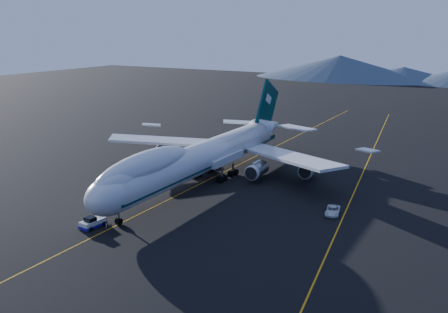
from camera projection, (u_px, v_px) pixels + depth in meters
The scene contains 6 objects.
ground at pixel (202, 183), 106.58m from camera, with size 500.00×500.00×0.00m, color black.
taxiway_line_main at pixel (202, 183), 106.58m from camera, with size 0.25×220.00×0.01m, color #CB8A0B.
taxiway_line_side at pixel (354, 192), 100.65m from camera, with size 0.25×200.00×0.01m, color #CB8A0B.
boeing_747 at pixel (202, 157), 105.15m from camera, with size 59.62×72.43×19.37m.
pushback_tug at pixel (93, 223), 83.05m from camera, with size 2.84×4.60×1.93m.
service_van at pixel (333, 211), 88.57m from camera, with size 2.34×5.07×1.41m, color white.
Camera 1 is at (54.35, -86.11, 32.32)m, focal length 40.00 mm.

